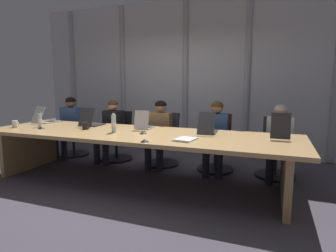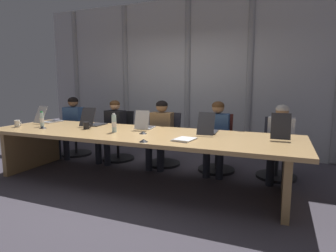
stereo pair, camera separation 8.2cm
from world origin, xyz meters
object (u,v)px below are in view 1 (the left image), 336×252
object	(u,v)px
laptop_right_mid	(208,129)
spiral_notepad	(185,139)
laptop_left_end	(46,120)
person_left_mid	(111,127)
person_center	(159,129)
water_bottle_secondary	(114,124)
laptop_center	(144,125)
office_chair_right_mid	(216,149)
person_right_mid	(216,133)
office_chair_right_end	(276,155)
conference_mic_middle	(145,141)
laptop_left_mid	(92,122)
office_chair_left_end	(75,138)
person_right_end	(279,138)
office_chair_center	(163,145)
person_left_end	(69,123)
coffee_mug_near	(85,126)
conference_mic_left_side	(143,133)
conference_mic_right_side	(41,128)
coffee_mug_far	(15,124)
office_chair_left_mid	(117,142)
laptop_right_end	(280,133)
water_bottle_primary	(40,120)

from	to	relation	value
laptop_right_mid	spiral_notepad	size ratio (longest dim) A/B	1.56
laptop_left_end	person_left_mid	distance (m)	1.12
person_center	laptop_left_end	bearing A→B (deg)	-78.12
water_bottle_secondary	laptop_left_end	bearing A→B (deg)	165.60
spiral_notepad	laptop_center	bearing A→B (deg)	152.67
laptop_center	office_chair_right_mid	size ratio (longest dim) A/B	0.42
person_center	person_right_mid	bearing A→B (deg)	85.52
office_chair_right_end	conference_mic_middle	size ratio (longest dim) A/B	8.26
laptop_left_mid	conference_mic_middle	xyz separation A→B (m)	(1.36, -0.86, -0.04)
office_chair_left_end	person_right_end	bearing A→B (deg)	79.05
office_chair_right_mid	water_bottle_secondary	size ratio (longest dim) A/B	3.41
office_chair_center	spiral_notepad	distance (m)	1.59
person_left_end	person_left_mid	xyz separation A→B (m)	(0.95, -0.01, -0.03)
office_chair_center	coffee_mug_near	world-z (taller)	office_chair_center
conference_mic_left_side	conference_mic_middle	xyz separation A→B (m)	(0.26, -0.49, 0.00)
person_left_mid	conference_mic_right_side	bearing A→B (deg)	-21.07
laptop_left_end	conference_mic_middle	world-z (taller)	laptop_left_end
laptop_center	conference_mic_left_side	size ratio (longest dim) A/B	3.58
coffee_mug_far	coffee_mug_near	bearing A→B (deg)	11.78
person_left_mid	office_chair_right_end	bearing A→B (deg)	98.38
person_center	water_bottle_secondary	world-z (taller)	person_center
coffee_mug_near	conference_mic_middle	bearing A→B (deg)	-23.29
person_left_mid	water_bottle_secondary	bearing A→B (deg)	39.86
office_chair_left_end	coffee_mug_near	xyz separation A→B (m)	(1.09, -1.06, 0.45)
laptop_left_mid	laptop_right_mid	size ratio (longest dim) A/B	0.90
laptop_left_end	conference_mic_left_side	size ratio (longest dim) A/B	4.52
office_chair_left_end	office_chair_center	xyz separation A→B (m)	(1.94, -0.00, -0.01)
conference_mic_left_side	office_chair_left_mid	bearing A→B (deg)	134.40
office_chair_left_mid	person_left_mid	distance (m)	0.34
laptop_right_end	conference_mic_right_side	size ratio (longest dim) A/B	4.15
conference_mic_middle	office_chair_center	bearing A→B (deg)	103.99
conference_mic_middle	coffee_mug_near	bearing A→B (deg)	156.71
person_right_end	laptop_left_mid	bearing A→B (deg)	-76.93
office_chair_left_mid	conference_mic_left_side	bearing A→B (deg)	39.78
person_center	person_right_end	size ratio (longest dim) A/B	1.02
office_chair_left_end	office_chair_left_mid	distance (m)	1.00
laptop_center	person_right_end	bearing A→B (deg)	-80.16
office_chair_right_end	water_bottle_primary	bearing A→B (deg)	-71.89
office_chair_center	person_center	world-z (taller)	person_center
spiral_notepad	water_bottle_primary	bearing A→B (deg)	-176.19
coffee_mug_far	water_bottle_secondary	bearing A→B (deg)	5.46
laptop_right_end	conference_mic_left_side	bearing A→B (deg)	100.84
conference_mic_right_side	person_center	bearing A→B (deg)	36.26
laptop_left_mid	person_center	xyz separation A→B (m)	(0.95, 0.58, -0.15)
laptop_left_mid	office_chair_right_mid	world-z (taller)	laptop_left_mid
conference_mic_left_side	coffee_mug_near	bearing A→B (deg)	177.23
conference_mic_middle	person_right_end	bearing A→B (deg)	43.57
conference_mic_right_side	office_chair_center	bearing A→B (deg)	39.65
conference_mic_left_side	conference_mic_middle	bearing A→B (deg)	-62.24
laptop_center	conference_mic_left_side	distance (m)	0.43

